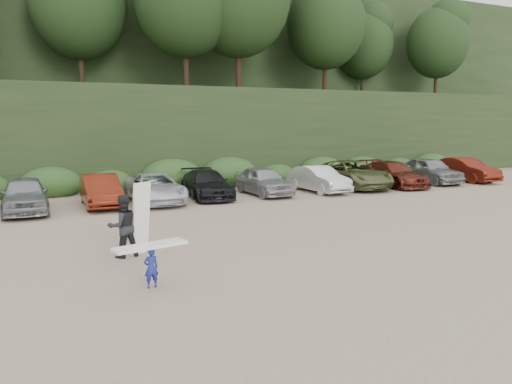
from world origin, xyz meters
TOP-DOWN VIEW (x-y plane):
  - ground at (0.00, 0.00)m, footprint 120.00×120.00m
  - hillside_backdrop at (-0.26, 35.93)m, footprint 90.00×41.50m
  - parked_cars at (0.56, 10.02)m, footprint 39.58×6.66m
  - child_surfer at (-4.23, -2.29)m, footprint 1.84×0.87m
  - adult_surfer at (-4.27, 0.74)m, footprint 1.40×0.85m

SIDE VIEW (x-z plane):
  - ground at x=0.00m, z-range 0.00..0.00m
  - child_surfer at x=-4.23m, z-range 0.19..1.26m
  - parked_cars at x=0.56m, z-range -0.06..1.59m
  - adult_surfer at x=-4.27m, z-range -0.15..2.02m
  - hillside_backdrop at x=-0.26m, z-range -2.78..25.22m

